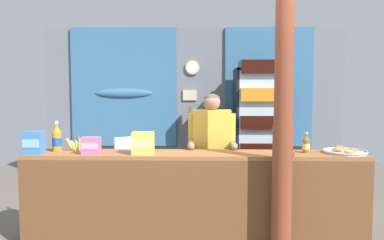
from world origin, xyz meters
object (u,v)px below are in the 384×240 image
bottle_shelf_rack (203,144)px  snack_box_biscuit (34,143)px  timber_post (283,131)px  soda_bottle_iced_tea (306,144)px  shopkeeper (212,143)px  stall_counter (194,191)px  drink_fridge (258,120)px  snack_box_instant_noodle (143,143)px  snack_box_wafer (91,146)px  soda_bottle_orange_soda (57,138)px  plastic_lawn_chair (131,162)px  pastry_tray (345,151)px  banana_bunch (78,145)px

bottle_shelf_rack → snack_box_biscuit: (-1.70, -2.51, 0.36)m
timber_post → soda_bottle_iced_tea: bearing=50.6°
shopkeeper → snack_box_biscuit: 1.88m
soda_bottle_iced_tea → timber_post: bearing=-129.4°
stall_counter → drink_fridge: drink_fridge is taller
snack_box_instant_noodle → stall_counter: bearing=0.3°
soda_bottle_iced_tea → bottle_shelf_rack: bearing=113.6°
snack_box_wafer → soda_bottle_orange_soda: bearing=157.2°
stall_counter → timber_post: 1.06m
soda_bottle_orange_soda → snack_box_instant_noodle: 0.94m
plastic_lawn_chair → snack_box_wafer: 2.00m
stall_counter → pastry_tray: 1.57m
stall_counter → bottle_shelf_rack: size_ratio=2.60×
drink_fridge → plastic_lawn_chair: drink_fridge is taller
shopkeeper → pastry_tray: 1.40m
timber_post → soda_bottle_orange_soda: timber_post is taller
snack_box_biscuit → stall_counter: bearing=0.5°
drink_fridge → snack_box_wafer: (-2.00, -2.24, -0.09)m
snack_box_biscuit → bottle_shelf_rack: bearing=55.9°
stall_counter → shopkeeper: size_ratio=2.24×
stall_counter → drink_fridge: (0.98, 2.23, 0.54)m
drink_fridge → soda_bottle_iced_tea: (0.16, -2.11, -0.09)m
bottle_shelf_rack → soda_bottle_iced_tea: bottle_shelf_rack is taller
soda_bottle_orange_soda → snack_box_biscuit: bearing=-132.2°
shopkeeper → snack_box_biscuit: bearing=-162.5°
drink_fridge → snack_box_wafer: bearing=-131.9°
timber_post → pastry_tray: (0.71, 0.38, -0.24)m
timber_post → pastry_tray: 0.84m
timber_post → snack_box_biscuit: bearing=173.9°
plastic_lawn_chair → snack_box_biscuit: snack_box_biscuit is taller
soda_bottle_iced_tea → snack_box_biscuit: bearing=-177.1°
shopkeeper → banana_bunch: size_ratio=5.67×
soda_bottle_orange_soda → pastry_tray: size_ratio=0.73×
bottle_shelf_rack → banana_bunch: bottle_shelf_rack is taller
timber_post → snack_box_wafer: size_ratio=13.98×
drink_fridge → soda_bottle_iced_tea: 2.11m
timber_post → snack_box_instant_noodle: timber_post is taller
drink_fridge → snack_box_biscuit: (-2.58, -2.24, -0.06)m
shopkeeper → soda_bottle_iced_tea: size_ratio=7.20×
stall_counter → bottle_shelf_rack: bearing=87.8°
snack_box_wafer → plastic_lawn_chair: bearing=89.3°
drink_fridge → plastic_lawn_chair: 2.10m
pastry_tray → stall_counter: bearing=-175.9°
soda_bottle_iced_tea → snack_box_biscuit: (-2.74, -0.14, 0.02)m
timber_post → stall_counter: bearing=161.5°
stall_counter → bottle_shelf_rack: 2.50m
stall_counter → snack_box_wafer: 1.12m
bottle_shelf_rack → shopkeeper: shopkeeper is taller
timber_post → snack_box_instant_noodle: size_ratio=11.27×
drink_fridge → shopkeeper: bearing=-115.1°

